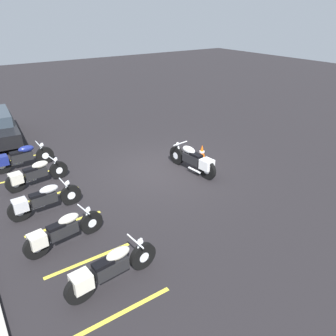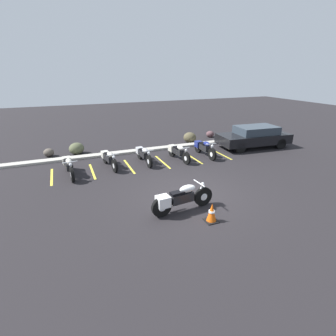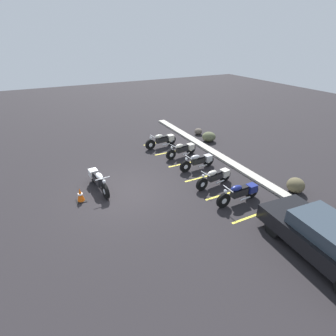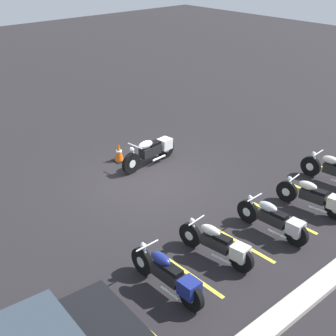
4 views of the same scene
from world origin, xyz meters
name	(u,v)px [view 4 (image 4 of 4)]	position (x,y,z in m)	size (l,w,h in m)	color
ground	(150,181)	(0.00, 0.00, 0.00)	(60.00, 60.00, 0.00)	black
motorcycle_white_featured	(152,151)	(-0.82, -0.92, 0.48)	(2.29, 0.66, 0.90)	black
parked_bike_1	(315,197)	(-2.23, 4.31, 0.43)	(0.65, 2.06, 0.81)	black
parked_bike_2	(275,220)	(-0.49, 4.30, 0.44)	(0.59, 2.09, 0.82)	black
parked_bike_3	(219,244)	(1.32, 4.06, 0.43)	(0.64, 2.07, 0.82)	black
parked_bike_4	(169,275)	(2.93, 4.14, 0.45)	(0.61, 2.17, 0.85)	black
concrete_curb	(330,277)	(0.00, 6.19, 0.06)	(18.00, 0.50, 0.12)	#A8A399
traffic_cone	(119,153)	(-0.17, -1.84, 0.29)	(0.40, 0.40, 0.62)	black
stall_line_1	(319,196)	(-3.09, 3.98, 0.00)	(0.10, 2.10, 0.00)	gold
stall_line_2	(283,217)	(-1.33, 3.98, 0.00)	(0.10, 2.10, 0.00)	gold
stall_line_3	(240,243)	(0.43, 3.98, 0.00)	(0.10, 2.10, 0.00)	gold
stall_line_4	(189,274)	(2.19, 3.98, 0.00)	(0.10, 2.10, 0.00)	gold
stall_line_5	(126,311)	(3.95, 3.98, 0.00)	(0.10, 2.10, 0.00)	gold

